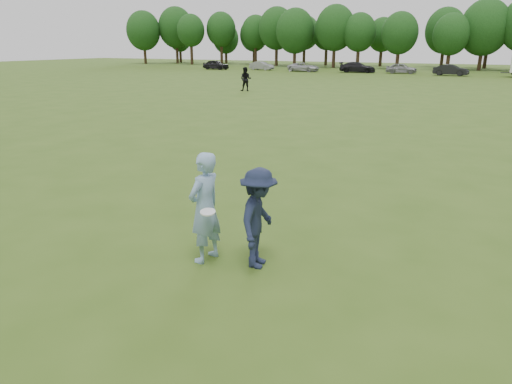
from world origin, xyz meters
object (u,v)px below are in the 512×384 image
(player_far_a, at_px, (246,79))
(car_b, at_px, (262,66))
(thrower, at_px, (205,208))
(defender, at_px, (259,218))
(car_e, at_px, (402,68))
(car_f, at_px, (451,70))
(car_a, at_px, (216,65))
(car_d, at_px, (357,67))
(car_c, at_px, (304,67))

(player_far_a, xyz_separation_m, car_b, (-13.76, 31.44, -0.37))
(thrower, xyz_separation_m, defender, (0.99, 0.23, -0.12))
(thrower, distance_m, car_e, 61.43)
(car_e, xyz_separation_m, car_f, (6.53, -1.80, -0.00))
(player_far_a, distance_m, car_a, 36.12)
(car_b, xyz_separation_m, car_f, (27.96, -1.38, 0.06))
(player_far_a, bearing_deg, car_f, 53.05)
(car_b, relative_size, car_e, 0.95)
(car_a, bearing_deg, car_d, -77.39)
(car_f, bearing_deg, car_b, 94.39)
(player_far_a, relative_size, car_a, 0.46)
(thrower, bearing_deg, defender, 110.99)
(car_f, bearing_deg, player_far_a, 161.93)
(car_b, xyz_separation_m, car_e, (21.43, 0.42, 0.06))
(player_far_a, distance_m, car_d, 31.44)
(car_b, height_order, car_e, car_e)
(car_c, bearing_deg, car_f, -86.27)
(thrower, relative_size, car_d, 0.41)
(car_b, xyz_separation_m, car_d, (15.33, -0.04, 0.09))
(player_far_a, relative_size, car_f, 0.47)
(car_d, xyz_separation_m, car_e, (6.09, 0.46, -0.03))
(car_a, bearing_deg, player_far_a, -136.96)
(defender, distance_m, player_far_a, 32.86)
(car_c, bearing_deg, car_a, 97.89)
(defender, height_order, car_b, defender)
(car_b, distance_m, car_d, 15.33)
(car_e, bearing_deg, car_c, 94.44)
(car_d, bearing_deg, car_e, -92.37)
(player_far_a, xyz_separation_m, car_f, (14.20, 30.07, -0.31))
(car_b, distance_m, car_c, 7.61)
(car_c, bearing_deg, thrower, -156.35)
(car_c, height_order, car_f, car_f)
(car_b, bearing_deg, car_d, -82.61)
(thrower, distance_m, car_c, 63.01)
(player_far_a, bearing_deg, thrower, -75.15)
(thrower, height_order, defender, thrower)
(defender, xyz_separation_m, car_b, (-29.30, 60.39, -0.28))
(defender, height_order, car_e, defender)
(thrower, relative_size, car_a, 0.47)
(player_far_a, relative_size, car_e, 0.49)
(car_c, relative_size, car_f, 1.10)
(player_far_a, distance_m, car_b, 34.32)
(player_far_a, xyz_separation_m, car_d, (1.58, 31.40, -0.28))
(defender, bearing_deg, thrower, 94.00)
(car_c, bearing_deg, car_b, 85.74)
(player_far_a, bearing_deg, car_b, 101.96)
(thrower, bearing_deg, car_a, -140.97)
(car_d, bearing_deg, car_a, 88.40)
(defender, bearing_deg, car_a, 22.84)
(car_b, relative_size, car_f, 0.92)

